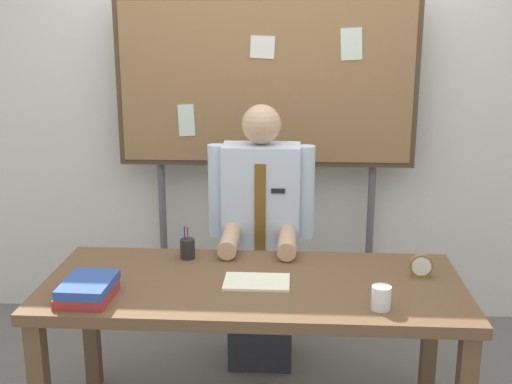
% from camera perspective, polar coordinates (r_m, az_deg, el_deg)
% --- Properties ---
extents(back_wall, '(6.40, 0.08, 2.70)m').
position_cam_1_polar(back_wall, '(3.90, 1.02, 7.97)').
color(back_wall, silver).
rests_on(back_wall, ground_plane).
extents(desk, '(1.81, 0.78, 0.73)m').
position_cam_1_polar(desk, '(2.82, -0.24, -9.55)').
color(desk, brown).
rests_on(desk, ground_plane).
extents(person, '(0.55, 0.56, 1.42)m').
position_cam_1_polar(person, '(3.40, 0.46, -5.02)').
color(person, '#2D2D33').
rests_on(person, ground_plane).
extents(bulletin_board, '(1.72, 0.09, 1.97)m').
position_cam_1_polar(bulletin_board, '(3.69, 0.88, 9.33)').
color(bulletin_board, '#4C3823').
rests_on(bulletin_board, ground_plane).
extents(book_stack, '(0.21, 0.26, 0.08)m').
position_cam_1_polar(book_stack, '(2.69, -14.81, -8.43)').
color(book_stack, '#B22D2D').
rests_on(book_stack, desk).
extents(open_notebook, '(0.28, 0.19, 0.01)m').
position_cam_1_polar(open_notebook, '(2.77, 0.07, -8.04)').
color(open_notebook, '#F4EFCC').
rests_on(open_notebook, desk).
extents(desk_clock, '(0.10, 0.04, 0.10)m').
position_cam_1_polar(desk_clock, '(2.91, 14.52, -6.49)').
color(desk_clock, olive).
rests_on(desk_clock, desk).
extents(coffee_mug, '(0.08, 0.08, 0.10)m').
position_cam_1_polar(coffee_mug, '(2.56, 11.12, -9.26)').
color(coffee_mug, white).
rests_on(coffee_mug, desk).
extents(pen_holder, '(0.07, 0.07, 0.16)m').
position_cam_1_polar(pen_holder, '(3.05, -6.14, -5.04)').
color(pen_holder, '#262626').
rests_on(pen_holder, desk).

